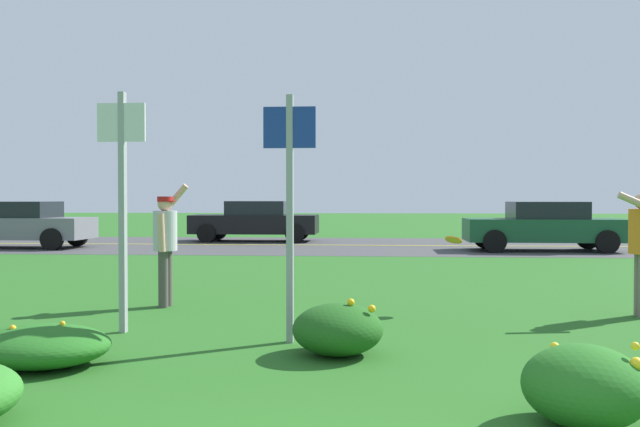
{
  "coord_description": "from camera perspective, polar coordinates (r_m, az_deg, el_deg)",
  "views": [
    {
      "loc": [
        0.17,
        -2.2,
        1.55
      ],
      "look_at": [
        -0.47,
        5.93,
        1.37
      ],
      "focal_mm": 39.12,
      "sensor_mm": 36.0,
      "label": 1
    }
  ],
  "objects": [
    {
      "name": "ground_plane",
      "position": [
        12.62,
        3.7,
        -5.8
      ],
      "size": [
        120.0,
        120.0,
        0.0
      ],
      "primitive_type": "plane",
      "color": "#26601E"
    },
    {
      "name": "highway_strip",
      "position": [
        22.9,
        4.06,
        -2.62
      ],
      "size": [
        120.0,
        8.61,
        0.01
      ],
      "primitive_type": "cube",
      "color": "#424244",
      "rests_on": "ground"
    },
    {
      "name": "highway_center_stripe",
      "position": [
        22.9,
        4.06,
        -2.61
      ],
      "size": [
        120.0,
        0.16,
        0.0
      ],
      "primitive_type": "cube",
      "color": "yellow",
      "rests_on": "ground"
    },
    {
      "name": "daylily_clump_front_left",
      "position": [
        7.02,
        -21.87,
        -10.02
      ],
      "size": [
        1.28,
        1.11,
        0.41
      ],
      "color": "#23661E",
      "rests_on": "ground"
    },
    {
      "name": "daylily_clump_front_right",
      "position": [
        6.98,
        1.47,
        -9.45
      ],
      "size": [
        0.9,
        0.96,
        0.56
      ],
      "color": "#1E5619",
      "rests_on": "ground"
    },
    {
      "name": "daylily_clump_mid_center",
      "position": [
        5.18,
        20.82,
        -13.04
      ],
      "size": [
        0.83,
        0.9,
        0.6
      ],
      "color": "#23661E",
      "rests_on": "ground"
    },
    {
      "name": "sign_post_near_path",
      "position": [
        8.32,
        -15.87,
        2.03
      ],
      "size": [
        0.56,
        0.1,
        2.77
      ],
      "color": "#93969B",
      "rests_on": "ground"
    },
    {
      "name": "sign_post_by_roadside",
      "position": [
        7.46,
        -2.49,
        1.68
      ],
      "size": [
        0.56,
        0.1,
        2.66
      ],
      "color": "#93969B",
      "rests_on": "ground"
    },
    {
      "name": "person_thrower_red_cap_gray_shirt",
      "position": [
        10.18,
        -12.53,
        -2.07
      ],
      "size": [
        0.46,
        0.49,
        1.76
      ],
      "color": "#B2B2B7",
      "rests_on": "ground"
    },
    {
      "name": "frisbee_orange",
      "position": [
        9.74,
        10.87,
        -2.14
      ],
      "size": [
        0.25,
        0.23,
        0.15
      ],
      "color": "orange"
    },
    {
      "name": "car_dark_green_center_left",
      "position": [
        21.51,
        17.84,
        -0.97
      ],
      "size": [
        4.5,
        2.0,
        1.45
      ],
      "color": "#194C2D",
      "rests_on": "ground"
    },
    {
      "name": "car_black_center_right",
      "position": [
        25.17,
        -5.3,
        -0.6
      ],
      "size": [
        4.5,
        2.0,
        1.45
      ],
      "color": "black",
      "rests_on": "ground"
    },
    {
      "name": "car_gray_rightmost",
      "position": [
        23.69,
        -23.49,
        -0.81
      ],
      "size": [
        4.5,
        2.0,
        1.45
      ],
      "color": "slate",
      "rests_on": "ground"
    }
  ]
}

